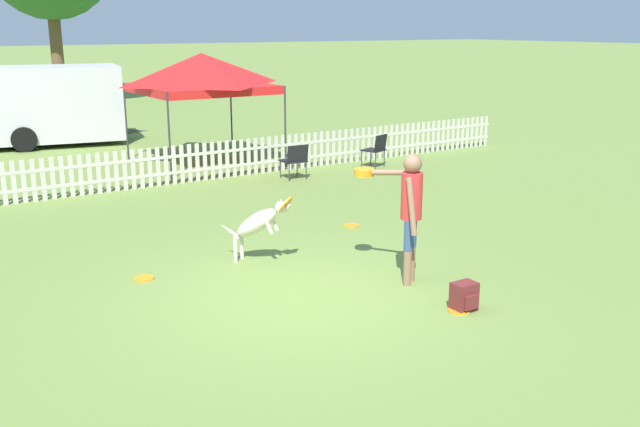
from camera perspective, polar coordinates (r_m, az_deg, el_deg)
ground_plane at (r=9.13m, az=-1.53°, el=-6.74°), size 240.00×240.00×0.00m
handler_person at (r=9.41m, az=6.98°, el=0.98°), size 0.56×1.15×1.76m
leaping_dog at (r=10.26m, az=-4.92°, el=-0.70°), size 0.82×1.05×1.04m
frisbee_near_handler at (r=10.05m, az=-13.89°, el=-5.06°), size 0.27×0.27×0.02m
frisbee_near_dog at (r=8.87m, az=11.06°, el=-7.60°), size 0.27×0.27×0.02m
frisbee_midfield at (r=12.28m, az=2.52°, el=-0.97°), size 0.27×0.27×0.02m
backpack_on_grass at (r=8.86m, az=11.48°, el=-6.54°), size 0.30×0.26×0.35m
picket_fence at (r=15.38m, az=-15.68°, el=3.31°), size 21.37×0.04×0.85m
folding_chair_blue_left at (r=15.93m, az=-2.01°, el=4.42°), size 0.53×0.55×0.80m
folding_chair_center at (r=17.33m, az=4.53°, el=5.27°), size 0.60×0.61×0.81m
canopy_tent_main at (r=17.92m, az=-9.45°, el=11.03°), size 3.00×3.00×2.70m
equipment_trailer at (r=22.01m, az=-21.42°, el=8.17°), size 5.26×2.86×2.23m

